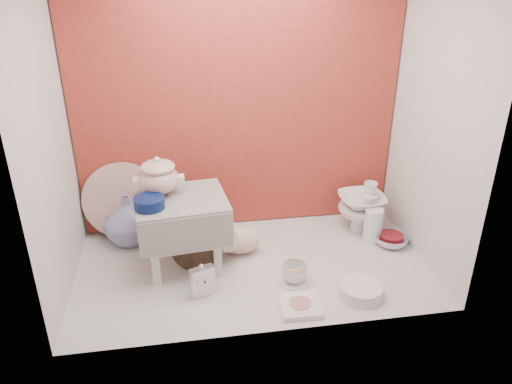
# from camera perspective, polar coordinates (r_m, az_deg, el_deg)

# --- Properties ---
(ground) EXTENTS (1.80, 1.80, 0.00)m
(ground) POSITION_cam_1_polar(r_m,az_deg,el_deg) (2.63, -0.36, -8.50)
(ground) COLOR silver
(ground) RESTS_ON ground
(niche_shell) EXTENTS (1.86, 1.03, 1.53)m
(niche_shell) POSITION_cam_1_polar(r_m,az_deg,el_deg) (2.41, -1.11, 12.61)
(niche_shell) COLOR #B5382D
(niche_shell) RESTS_ON ground
(step_stool) EXTENTS (0.48, 0.42, 0.39)m
(step_stool) POSITION_cam_1_polar(r_m,az_deg,el_deg) (2.57, -8.37, -4.55)
(step_stool) COLOR silver
(step_stool) RESTS_ON ground
(soup_tureen) EXTENTS (0.27, 0.27, 0.20)m
(soup_tureen) POSITION_cam_1_polar(r_m,az_deg,el_deg) (2.50, -11.07, 1.87)
(soup_tureen) COLOR white
(soup_tureen) RESTS_ON step_stool
(cobalt_bowl) EXTENTS (0.19, 0.19, 0.05)m
(cobalt_bowl) POSITION_cam_1_polar(r_m,az_deg,el_deg) (2.40, -12.08, -1.21)
(cobalt_bowl) COLOR #0A194B
(cobalt_bowl) RESTS_ON step_stool
(floral_platter) EXTENTS (0.45, 0.09, 0.44)m
(floral_platter) POSITION_cam_1_polar(r_m,az_deg,el_deg) (2.89, -14.96, -0.99)
(floral_platter) COLOR white
(floral_platter) RESTS_ON ground
(blue_white_vase) EXTENTS (0.31, 0.31, 0.28)m
(blue_white_vase) POSITION_cam_1_polar(r_m,az_deg,el_deg) (2.85, -14.42, -3.11)
(blue_white_vase) COLOR silver
(blue_white_vase) RESTS_ON ground
(lacquer_tray) EXTENTS (0.25, 0.11, 0.24)m
(lacquer_tray) POSITION_cam_1_polar(r_m,az_deg,el_deg) (2.56, -7.05, -6.48)
(lacquer_tray) COLOR black
(lacquer_tray) RESTS_ON ground
(mantel_clock) EXTENTS (0.12, 0.08, 0.17)m
(mantel_clock) POSITION_cam_1_polar(r_m,az_deg,el_deg) (2.40, -6.17, -9.94)
(mantel_clock) COLOR silver
(mantel_clock) RESTS_ON ground
(plush_pig) EXTENTS (0.33, 0.28, 0.16)m
(plush_pig) POSITION_cam_1_polar(r_m,az_deg,el_deg) (2.70, -1.81, -5.46)
(plush_pig) COLOR beige
(plush_pig) RESTS_ON ground
(teacup_saucer) EXTENTS (0.17, 0.17, 0.01)m
(teacup_saucer) POSITION_cam_1_polar(r_m,az_deg,el_deg) (2.52, 4.37, -10.13)
(teacup_saucer) COLOR white
(teacup_saucer) RESTS_ON ground
(gold_rim_teacup) EXTENTS (0.16, 0.16, 0.10)m
(gold_rim_teacup) POSITION_cam_1_polar(r_m,az_deg,el_deg) (2.49, 4.41, -9.12)
(gold_rim_teacup) COLOR white
(gold_rim_teacup) RESTS_ON teacup_saucer
(lattice_dish) EXTENTS (0.19, 0.19, 0.03)m
(lattice_dish) POSITION_cam_1_polar(r_m,az_deg,el_deg) (2.36, 5.07, -12.79)
(lattice_dish) COLOR white
(lattice_dish) RESTS_ON ground
(dinner_plate_stack) EXTENTS (0.22, 0.22, 0.06)m
(dinner_plate_stack) POSITION_cam_1_polar(r_m,az_deg,el_deg) (2.46, 11.91, -10.91)
(dinner_plate_stack) COLOR white
(dinner_plate_stack) RESTS_ON ground
(crystal_bowl) EXTENTS (0.21, 0.21, 0.06)m
(crystal_bowl) POSITION_cam_1_polar(r_m,az_deg,el_deg) (2.89, 15.14, -5.32)
(crystal_bowl) COLOR silver
(crystal_bowl) RESTS_ON ground
(clear_glass_vase) EXTENTS (0.13, 0.13, 0.20)m
(clear_glass_vase) POSITION_cam_1_polar(r_m,az_deg,el_deg) (2.86, 13.20, -3.76)
(clear_glass_vase) COLOR silver
(clear_glass_vase) RESTS_ON ground
(porcelain_tower) EXTENTS (0.33, 0.33, 0.30)m
(porcelain_tower) POSITION_cam_1_polar(r_m,az_deg,el_deg) (2.95, 11.91, -1.59)
(porcelain_tower) COLOR white
(porcelain_tower) RESTS_ON ground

